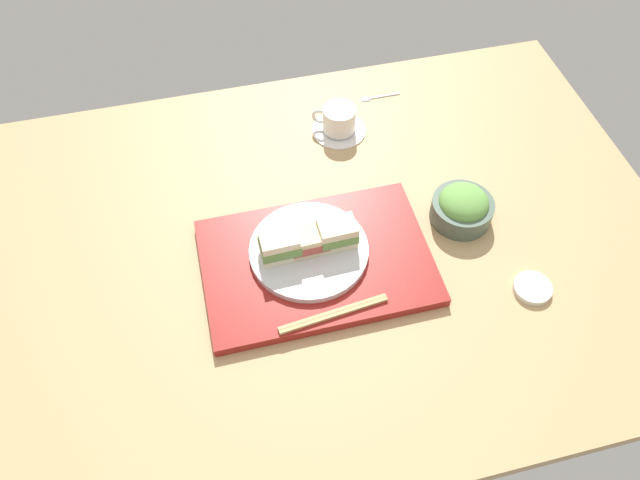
# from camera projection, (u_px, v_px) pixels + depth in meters

# --- Properties ---
(ground_plane) EXTENTS (1.40, 1.00, 0.03)m
(ground_plane) POSITION_uv_depth(u_px,v_px,m) (323.00, 245.00, 1.22)
(ground_plane) COLOR tan
(serving_tray) EXTENTS (0.43, 0.29, 0.02)m
(serving_tray) POSITION_uv_depth(u_px,v_px,m) (317.00, 262.00, 1.16)
(serving_tray) COLOR maroon
(serving_tray) RESTS_ON ground_plane
(sandwich_plate) EXTENTS (0.23, 0.23, 0.01)m
(sandwich_plate) POSITION_uv_depth(u_px,v_px,m) (309.00, 250.00, 1.16)
(sandwich_plate) COLOR silver
(sandwich_plate) RESTS_ON serving_tray
(sandwich_near) EXTENTS (0.07, 0.05, 0.06)m
(sandwich_near) POSITION_uv_depth(u_px,v_px,m) (280.00, 246.00, 1.12)
(sandwich_near) COLOR #EFE5C1
(sandwich_near) RESTS_ON sandwich_plate
(sandwich_middle) EXTENTS (0.07, 0.05, 0.05)m
(sandwich_middle) POSITION_uv_depth(u_px,v_px,m) (309.00, 241.00, 1.14)
(sandwich_middle) COLOR beige
(sandwich_middle) RESTS_ON sandwich_plate
(sandwich_far) EXTENTS (0.07, 0.06, 0.05)m
(sandwich_far) POSITION_uv_depth(u_px,v_px,m) (337.00, 233.00, 1.14)
(sandwich_far) COLOR beige
(sandwich_far) RESTS_ON sandwich_plate
(salad_bowl) EXTENTS (0.12, 0.12, 0.07)m
(salad_bowl) POSITION_uv_depth(u_px,v_px,m) (462.00, 207.00, 1.22)
(salad_bowl) COLOR #4C6051
(salad_bowl) RESTS_ON ground_plane
(chopsticks_pair) EXTENTS (0.20, 0.04, 0.01)m
(chopsticks_pair) POSITION_uv_depth(u_px,v_px,m) (334.00, 314.00, 1.08)
(chopsticks_pair) COLOR tan
(chopsticks_pair) RESTS_ON serving_tray
(coffee_cup) EXTENTS (0.12, 0.12, 0.06)m
(coffee_cup) POSITION_uv_depth(u_px,v_px,m) (339.00, 121.00, 1.37)
(coffee_cup) COLOR white
(coffee_cup) RESTS_ON ground_plane
(small_sauce_dish) EXTENTS (0.07, 0.07, 0.01)m
(small_sauce_dish) POSITION_uv_depth(u_px,v_px,m) (532.00, 288.00, 1.13)
(small_sauce_dish) COLOR silver
(small_sauce_dish) RESTS_ON ground_plane
(teaspoon) EXTENTS (0.10, 0.02, 0.01)m
(teaspoon) POSITION_uv_depth(u_px,v_px,m) (371.00, 97.00, 1.46)
(teaspoon) COLOR silver
(teaspoon) RESTS_ON ground_plane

